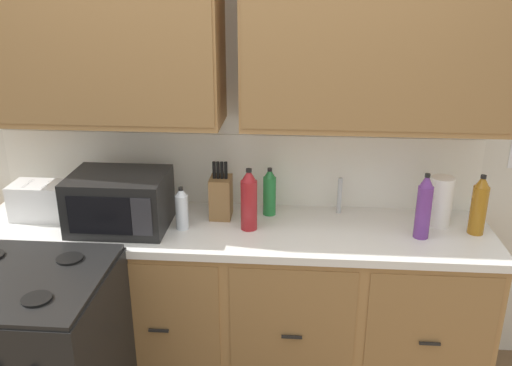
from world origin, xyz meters
The scene contains 12 objects.
wall_unit centered at (0.00, 0.50, 1.65)m, with size 3.81×0.40×2.53m.
counter_run centered at (0.00, 0.30, 0.47)m, with size 2.64×0.64×0.91m.
microwave centered at (-0.55, 0.25, 1.05)m, with size 0.48×0.37×0.28m.
toaster centered at (-1.01, 0.33, 1.00)m, with size 0.28×0.18×0.19m.
knife_block centered at (-0.06, 0.41, 1.02)m, with size 0.11×0.14×0.31m.
sink_faucet centered at (0.56, 0.51, 1.01)m, with size 0.02×0.02×0.20m, color #B2B5BA.
paper_towel_roll centered at (1.06, 0.39, 1.04)m, with size 0.12×0.12×0.26m, color white.
bottle_amber centered at (1.22, 0.31, 1.06)m, with size 0.08×0.08×0.31m.
bottle_green centered at (0.19, 0.46, 1.03)m, with size 0.07×0.07×0.26m.
bottle_clear centered at (-0.24, 0.25, 1.02)m, with size 0.06×0.06×0.22m.
bottle_red centered at (0.10, 0.28, 1.06)m, with size 0.08×0.08×0.32m.
bottle_violet centered at (0.94, 0.25, 1.07)m, with size 0.07×0.07×0.33m.
Camera 1 is at (0.33, -2.22, 2.11)m, focal length 38.43 mm.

